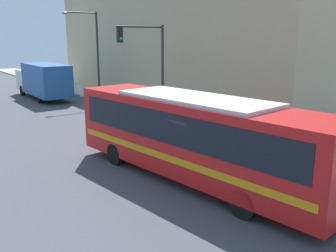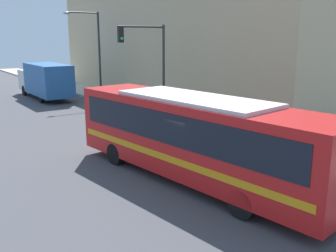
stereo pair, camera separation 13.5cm
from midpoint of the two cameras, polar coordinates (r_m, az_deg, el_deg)
The scene contains 10 objects.
ground_plane at distance 14.33m, azimuth 3.19°, elevation -7.88°, with size 120.00×120.00×0.00m, color #47474C.
sidewalk at distance 34.03m, azimuth -9.95°, elevation 4.56°, with size 3.03×70.00×0.18m.
building_facade at distance 32.54m, azimuth 0.16°, elevation 14.14°, with size 6.00×30.15×11.25m.
city_bus at distance 13.55m, azimuth 4.17°, elevation -1.12°, with size 3.74×11.32×3.15m.
delivery_truck at distance 34.09m, azimuth -18.14°, elevation 6.75°, with size 2.39×8.41×3.01m.
fire_hydrant at distance 20.29m, azimuth 7.41°, elevation 0.07°, with size 0.27×0.37×0.77m.
traffic_light_pole at distance 23.26m, azimuth -2.71°, elevation 10.68°, with size 3.28×0.35×5.76m.
parking_meter at distance 22.96m, azimuth 1.26°, elevation 2.81°, with size 0.14×0.14×1.18m.
street_lamp at distance 32.01m, azimuth -11.02°, elevation 11.73°, with size 2.98×0.28×7.02m.
pedestrian_near_corner at distance 20.97m, azimuth 10.13°, elevation 1.71°, with size 0.34×0.34×1.67m.
Camera 2 is at (-8.30, -10.46, 5.19)m, focal length 40.00 mm.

